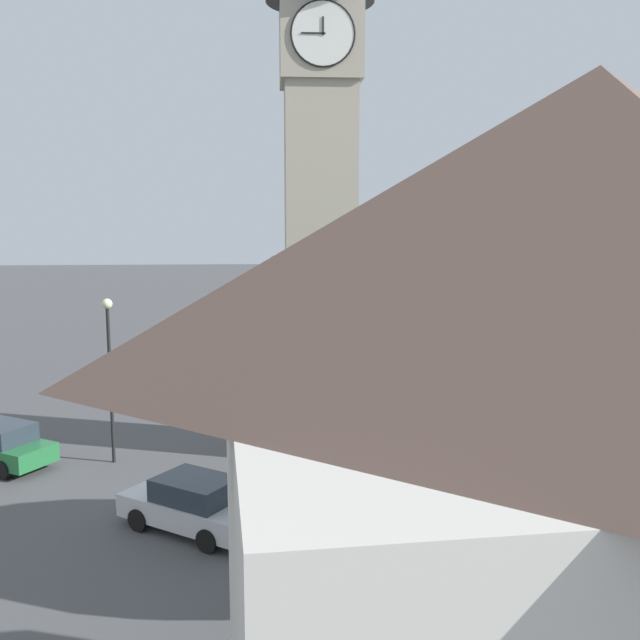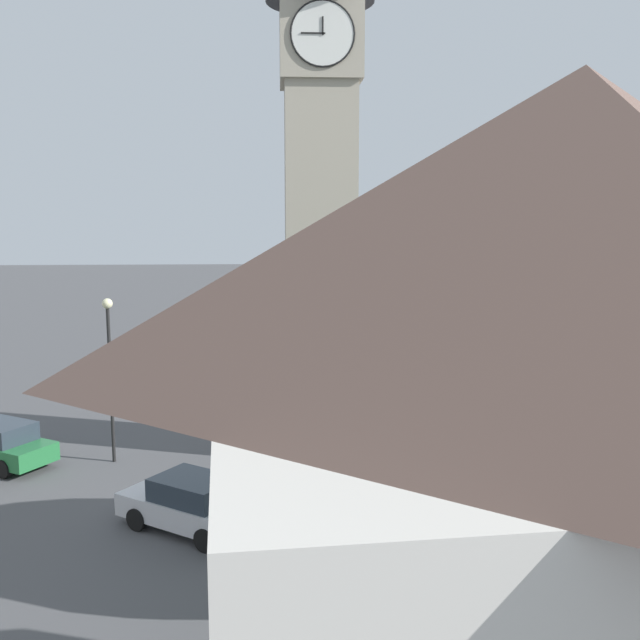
{
  "view_description": "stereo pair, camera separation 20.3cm",
  "coord_description": "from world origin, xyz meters",
  "px_view_note": "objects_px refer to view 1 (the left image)",
  "views": [
    {
      "loc": [
        1.75,
        25.31,
        8.69
      ],
      "look_at": [
        0.0,
        0.0,
        4.9
      ],
      "focal_mm": 39.88,
      "sensor_mm": 36.0,
      "label": 1
    },
    {
      "loc": [
        1.55,
        25.32,
        8.69
      ],
      "look_at": [
        0.0,
        0.0,
        4.9
      ],
      "focal_mm": 39.88,
      "sensor_mm": 36.0,
      "label": 2
    }
  ],
  "objects_px": {
    "tree": "(465,389)",
    "lamp_post": "(109,356)",
    "car_blue_kerb": "(193,504)",
    "car_white_side": "(185,370)",
    "car_black_far": "(511,418)",
    "car_silver_kerb": "(479,377)",
    "pedestrian": "(282,398)",
    "building_shop_left": "(375,278)",
    "building_corner_back": "(573,550)",
    "clock_tower": "(320,74)"
  },
  "relations": [
    {
      "from": "clock_tower",
      "to": "car_white_side",
      "type": "distance_m",
      "value": 17.68
    },
    {
      "from": "tree",
      "to": "pedestrian",
      "type": "bearing_deg",
      "value": -74.2
    },
    {
      "from": "clock_tower",
      "to": "tree",
      "type": "xyz_separation_m",
      "value": [
        -2.57,
        10.03,
        -8.65
      ]
    },
    {
      "from": "car_silver_kerb",
      "to": "pedestrian",
      "type": "height_order",
      "value": "pedestrian"
    },
    {
      "from": "building_shop_left",
      "to": "building_corner_back",
      "type": "xyz_separation_m",
      "value": [
        3.24,
        36.57,
        0.39
      ]
    },
    {
      "from": "clock_tower",
      "to": "building_corner_back",
      "type": "xyz_separation_m",
      "value": [
        -1.43,
        18.42,
        -8.29
      ]
    },
    {
      "from": "car_silver_kerb",
      "to": "building_corner_back",
      "type": "distance_m",
      "value": 27.83
    },
    {
      "from": "tree",
      "to": "building_shop_left",
      "type": "distance_m",
      "value": 28.26
    },
    {
      "from": "car_white_side",
      "to": "building_shop_left",
      "type": "xyz_separation_m",
      "value": [
        -10.84,
        -7.5,
        4.01
      ]
    },
    {
      "from": "car_silver_kerb",
      "to": "car_black_far",
      "type": "height_order",
      "value": "same"
    },
    {
      "from": "building_shop_left",
      "to": "car_blue_kerb",
      "type": "bearing_deg",
      "value": 70.66
    },
    {
      "from": "car_black_far",
      "to": "tree",
      "type": "relative_size",
      "value": 0.56
    },
    {
      "from": "tree",
      "to": "building_shop_left",
      "type": "relative_size",
      "value": 0.71
    },
    {
      "from": "car_blue_kerb",
      "to": "pedestrian",
      "type": "xyz_separation_m",
      "value": [
        -2.64,
        -10.27,
        0.25
      ]
    },
    {
      "from": "car_black_far",
      "to": "tree",
      "type": "xyz_separation_m",
      "value": [
        5.04,
        11.16,
        4.03
      ]
    },
    {
      "from": "car_white_side",
      "to": "building_shop_left",
      "type": "bearing_deg",
      "value": -145.33
    },
    {
      "from": "car_blue_kerb",
      "to": "clock_tower",
      "type": "bearing_deg",
      "value": -121.6
    },
    {
      "from": "tree",
      "to": "lamp_post",
      "type": "distance_m",
      "value": 13.64
    },
    {
      "from": "lamp_post",
      "to": "car_blue_kerb",
      "type": "bearing_deg",
      "value": 120.61
    },
    {
      "from": "clock_tower",
      "to": "car_silver_kerb",
      "type": "relative_size",
      "value": 5.39
    },
    {
      "from": "car_blue_kerb",
      "to": "pedestrian",
      "type": "distance_m",
      "value": 10.6
    },
    {
      "from": "clock_tower",
      "to": "lamp_post",
      "type": "distance_m",
      "value": 12.14
    },
    {
      "from": "tree",
      "to": "lamp_post",
      "type": "bearing_deg",
      "value": -43.06
    },
    {
      "from": "pedestrian",
      "to": "lamp_post",
      "type": "distance_m",
      "value": 8.05
    },
    {
      "from": "car_black_far",
      "to": "building_corner_back",
      "type": "distance_m",
      "value": 20.97
    },
    {
      "from": "car_blue_kerb",
      "to": "pedestrian",
      "type": "height_order",
      "value": "pedestrian"
    },
    {
      "from": "clock_tower",
      "to": "pedestrian",
      "type": "relative_size",
      "value": 13.55
    },
    {
      "from": "car_silver_kerb",
      "to": "car_black_far",
      "type": "bearing_deg",
      "value": 83.56
    },
    {
      "from": "pedestrian",
      "to": "building_shop_left",
      "type": "xyz_separation_m",
      "value": [
        -6.01,
        -14.35,
        3.76
      ]
    },
    {
      "from": "building_corner_back",
      "to": "lamp_post",
      "type": "bearing_deg",
      "value": -63.54
    },
    {
      "from": "clock_tower",
      "to": "building_corner_back",
      "type": "distance_m",
      "value": 20.25
    },
    {
      "from": "car_blue_kerb",
      "to": "car_white_side",
      "type": "bearing_deg",
      "value": -82.68
    },
    {
      "from": "car_silver_kerb",
      "to": "car_white_side",
      "type": "bearing_deg",
      "value": -9.7
    },
    {
      "from": "clock_tower",
      "to": "car_white_side",
      "type": "height_order",
      "value": "clock_tower"
    },
    {
      "from": "car_white_side",
      "to": "car_black_far",
      "type": "xyz_separation_m",
      "value": [
        -13.79,
        9.52,
        0.0
      ]
    },
    {
      "from": "tree",
      "to": "lamp_post",
      "type": "height_order",
      "value": "tree"
    },
    {
      "from": "car_blue_kerb",
      "to": "car_black_far",
      "type": "distance_m",
      "value": 13.86
    },
    {
      "from": "car_blue_kerb",
      "to": "building_shop_left",
      "type": "xyz_separation_m",
      "value": [
        -8.64,
        -24.62,
        4.01
      ]
    },
    {
      "from": "building_shop_left",
      "to": "pedestrian",
      "type": "bearing_deg",
      "value": 67.3
    },
    {
      "from": "car_blue_kerb",
      "to": "car_white_side",
      "type": "relative_size",
      "value": 1.02
    },
    {
      "from": "building_corner_back",
      "to": "tree",
      "type": "bearing_deg",
      "value": -97.78
    },
    {
      "from": "car_black_far",
      "to": "lamp_post",
      "type": "bearing_deg",
      "value": 7.14
    },
    {
      "from": "car_black_far",
      "to": "car_silver_kerb",
      "type": "bearing_deg",
      "value": -96.44
    },
    {
      "from": "car_blue_kerb",
      "to": "pedestrian",
      "type": "bearing_deg",
      "value": -104.4
    },
    {
      "from": "clock_tower",
      "to": "car_black_far",
      "type": "bearing_deg",
      "value": -171.57
    },
    {
      "from": "tree",
      "to": "car_silver_kerb",
      "type": "bearing_deg",
      "value": -107.78
    },
    {
      "from": "car_silver_kerb",
      "to": "lamp_post",
      "type": "bearing_deg",
      "value": 29.45
    },
    {
      "from": "car_silver_kerb",
      "to": "lamp_post",
      "type": "xyz_separation_m",
      "value": [
        15.77,
        8.91,
        3.06
      ]
    },
    {
      "from": "car_white_side",
      "to": "pedestrian",
      "type": "xyz_separation_m",
      "value": [
        -4.84,
        6.85,
        0.25
      ]
    },
    {
      "from": "lamp_post",
      "to": "building_corner_back",
      "type": "bearing_deg",
      "value": 116.46
    }
  ]
}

